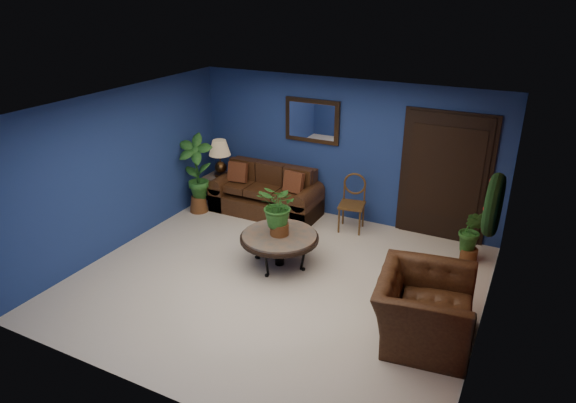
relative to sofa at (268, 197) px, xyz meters
The scene contains 18 objects.
floor 2.46m from the sofa, 58.01° to the right, with size 5.50×5.50×0.00m, color beige.
wall_back 1.67m from the sofa, 18.15° to the left, with size 5.50×0.04×2.50m, color navy.
wall_left 2.71m from the sofa, 125.02° to the right, with size 0.04×5.00×2.50m, color navy.
wall_right_brick 4.65m from the sofa, 27.15° to the right, with size 0.04×5.00×2.50m, color maroon.
ceiling 3.29m from the sofa, 58.01° to the right, with size 5.50×5.00×0.02m, color white.
crown_molding 5.00m from the sofa, 27.32° to the right, with size 0.03×5.00×0.14m, color white.
wall_mirror 1.63m from the sofa, 28.94° to the left, with size 1.02×0.06×0.77m, color #472D17.
closet_door 3.16m from the sofa, ahead, with size 1.44×0.06×2.18m, color black.
wreath 4.69m from the sofa, 26.93° to the right, with size 0.72×0.72×0.16m, color black.
sofa is the anchor object (origin of this frame).
coffee_table 1.98m from the sofa, 55.84° to the right, with size 1.18×1.18×0.51m.
end_table 1.01m from the sofa, behind, with size 0.60×0.60×0.55m.
table_lamp 1.22m from the sofa, behind, with size 0.41×0.41×0.68m.
side_chair 1.66m from the sofa, ahead, with size 0.48×0.48×0.98m.
armchair 4.21m from the sofa, 34.96° to the right, with size 1.25×1.09×0.81m, color #452813.
coffee_plant 2.08m from the sofa, 55.84° to the right, with size 0.73×0.68×0.80m.
floor_plant 3.66m from the sofa, ahead, with size 0.44×0.38×0.86m.
tall_plant 1.38m from the sofa, 153.39° to the right, with size 0.73×0.59×1.47m.
Camera 1 is at (3.02, -5.57, 3.94)m, focal length 32.00 mm.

